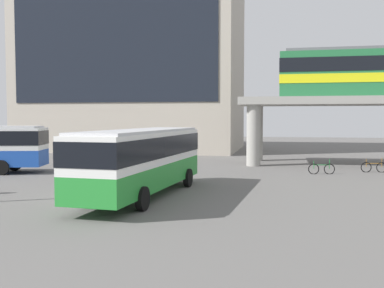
{
  "coord_description": "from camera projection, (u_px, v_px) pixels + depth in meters",
  "views": [
    {
      "loc": [
        8.04,
        -20.13,
        3.77
      ],
      "look_at": [
        2.77,
        6.26,
        2.2
      ],
      "focal_mm": 41.84,
      "sensor_mm": 36.0,
      "label": 1
    }
  ],
  "objects": [
    {
      "name": "ground_plane",
      "position": [
        164.0,
        172.0,
        31.29
      ],
      "size": [
        120.0,
        120.0,
        0.0
      ],
      "primitive_type": "plane",
      "color": "#605E5B"
    },
    {
      "name": "station_building",
      "position": [
        137.0,
        66.0,
        53.71
      ],
      "size": [
        24.5,
        15.84,
        19.95
      ],
      "color": "#B2A899",
      "rests_on": "ground_plane"
    },
    {
      "name": "bus_main",
      "position": [
        142.0,
        155.0,
        21.34
      ],
      "size": [
        3.39,
        11.2,
        3.22
      ],
      "color": "#268C33",
      "rests_on": "ground_plane"
    },
    {
      "name": "bicycle_green",
      "position": [
        322.0,
        169.0,
        30.0
      ],
      "size": [
        1.77,
        0.36,
        1.04
      ],
      "color": "black",
      "rests_on": "ground_plane"
    },
    {
      "name": "bicycle_brown",
      "position": [
        374.0,
        167.0,
        31.0
      ],
      "size": [
        1.78,
        0.28,
        1.04
      ],
      "color": "black",
      "rests_on": "ground_plane"
    }
  ]
}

